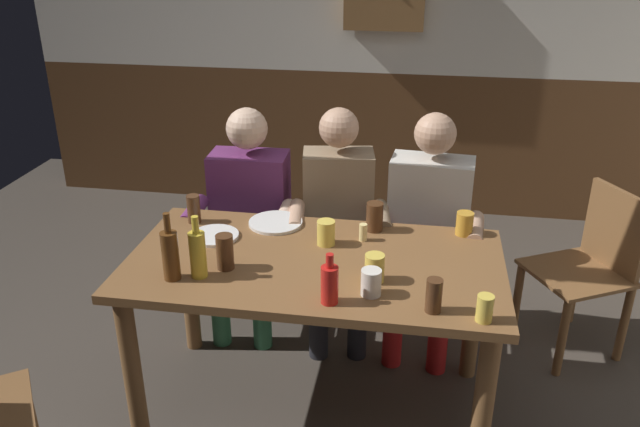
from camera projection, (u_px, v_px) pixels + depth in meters
The scene contains 22 objects.
ground_plane at pixel (311, 419), 2.98m from camera, with size 6.26×6.26×0.00m, color #423A33.
back_wall_wainscot at pixel (368, 140), 5.05m from camera, with size 5.21×0.12×1.08m, color brown.
dining_table at pixel (315, 284), 2.81m from camera, with size 1.61×0.86×0.78m.
person_0 at pixel (248, 210), 3.47m from camera, with size 0.56×0.53×1.23m.
person_1 at pixel (338, 217), 3.39m from camera, with size 0.54×0.57×1.25m.
person_2 at pixel (428, 223), 3.32m from camera, with size 0.58×0.56×1.25m.
chair_empty_near_left at pixel (590, 266), 3.33m from camera, with size 0.60×0.60×0.88m.
table_candle at pixel (363, 232), 2.91m from camera, with size 0.04×0.04×0.08m, color #F9E08C.
plate_0 at pixel (215, 236), 2.96m from camera, with size 0.22×0.22×0.01m, color white.
plate_1 at pixel (276, 223), 3.08m from camera, with size 0.26×0.26×0.01m, color white.
bottle_0 at pixel (170, 254), 2.57m from camera, with size 0.07×0.07×0.29m.
bottle_1 at pixel (198, 253), 2.59m from camera, with size 0.07×0.07×0.27m.
bottle_2 at pixel (330, 283), 2.42m from camera, with size 0.07×0.07×0.21m.
pint_glass_0 at pixel (225, 252), 2.66m from camera, with size 0.07×0.07×0.15m, color #4C2D19.
pint_glass_1 at pixel (465, 224), 2.97m from camera, with size 0.08×0.08×0.11m, color gold.
pint_glass_2 at pixel (375, 217), 3.00m from camera, with size 0.08×0.08×0.14m, color #4C2D19.
pint_glass_3 at pixel (326, 233), 2.87m from camera, with size 0.08×0.08×0.11m, color #E5C64C.
pint_glass_4 at pixel (434, 296), 2.37m from camera, with size 0.06×0.06×0.13m, color #4C2D19.
pint_glass_5 at pixel (194, 209), 3.08m from camera, with size 0.06×0.06×0.14m, color #4C2D19.
pint_glass_6 at pixel (485, 308), 2.32m from camera, with size 0.06×0.06×0.10m, color #E5C64C.
pint_glass_7 at pixel (371, 282), 2.48m from camera, with size 0.08×0.08×0.11m, color white.
pint_glass_8 at pixel (375, 268), 2.58m from camera, with size 0.08×0.08×0.12m, color #E5C64C.
Camera 1 is at (0.42, -2.29, 2.10)m, focal length 36.22 mm.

